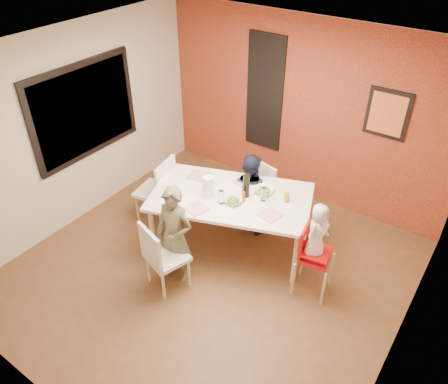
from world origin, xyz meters
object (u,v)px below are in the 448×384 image
Objects in this scene: chair_far at (259,190)px; dining_table at (231,200)px; child_far at (249,193)px; child_near at (175,236)px; wine_bottle at (246,186)px; paper_towel_roll at (208,187)px; chair_left at (160,188)px; chair_near at (160,255)px; toddler at (317,232)px; high_chair at (312,254)px.

dining_table is at bearing -76.26° from chair_far.
child_near is at bearing 77.78° from child_far.
child_near is (-0.21, -1.57, 0.16)m from chair_far.
paper_towel_roll is at bearing -143.64° from wine_bottle.
chair_far is (-0.01, 0.72, -0.26)m from dining_table.
dining_table is at bearing 85.53° from chair_left.
child_near is at bearing -90.16° from paper_towel_roll.
chair_near is 1.06× the size of chair_far.
child_far is 1.41m from toddler.
high_chair is 0.71× the size of child_near.
toddler reaches higher than chair_near.
child_far is (-1.23, 0.59, 0.03)m from high_chair.
chair_far is 1.47m from high_chair.
chair_far is 0.82m from wine_bottle.
dining_table is at bearing -85.50° from chair_near.
chair_far is at bearing -98.31° from child_far.
wine_bottle is at bearing 89.01° from chair_left.
high_chair is at bearing -21.44° from chair_far.
high_chair is at bearing -128.53° from chair_near.
paper_towel_roll is (-0.19, -0.67, 0.39)m from child_far.
high_chair is 1.14m from wine_bottle.
child_far reaches higher than chair_near.
high_chair is 1.60m from child_near.
wine_bottle is at bearing 112.06° from child_far.
chair_left is 2.33m from high_chair.
chair_near is 1.81m from toddler.
chair_left is 3.23× the size of wine_bottle.
chair_far is 1.53m from toddler.
child_near reaches higher than chair_far.
chair_far is at bearing 73.52° from child_near.
paper_towel_roll reaches higher than chair_far.
chair_left is 3.43× the size of paper_towel_roll.
high_chair is (2.33, 0.00, -0.01)m from chair_left.
toddler reaches higher than chair_far.
child_far is 3.74× the size of wine_bottle.
dining_table is 0.30m from wine_bottle.
wine_bottle is (0.41, 1.18, 0.46)m from chair_near.
child_far is 0.80m from paper_towel_roll.
chair_left is 1.43× the size of toddler.
child_near is 1.86× the size of toddler.
child_near is at bearing -78.75° from chair_near.
chair_far is at bearing 116.51° from chair_left.
child_far is (-0.02, -0.24, 0.09)m from chair_far.
toddler is 1.44m from paper_towel_roll.
dining_table is 7.19× the size of wine_bottle.
chair_left is 1.38m from wine_bottle.
wine_bottle is (-1.04, 0.20, 0.43)m from high_chair.
chair_left is 0.86× the size of child_far.
paper_towel_roll is at bearing -89.98° from chair_far.
chair_near is 0.71× the size of child_near.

